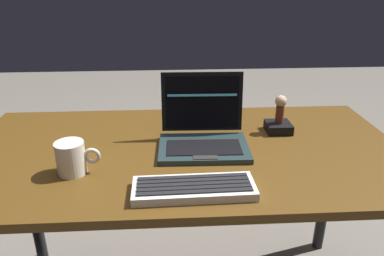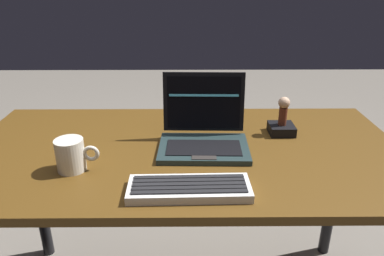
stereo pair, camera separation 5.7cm
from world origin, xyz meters
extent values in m
cube|color=#4F3311|center=(0.00, 0.00, 0.74)|extent=(1.51, 0.77, 0.03)
cylinder|color=black|center=(-0.70, 0.33, 0.36)|extent=(0.05, 0.05, 0.73)
cylinder|color=black|center=(0.70, 0.33, 0.36)|extent=(0.05, 0.05, 0.73)
cube|color=#202F31|center=(0.07, -0.02, 0.77)|extent=(0.31, 0.22, 0.02)
cube|color=black|center=(0.06, -0.04, 0.78)|extent=(0.25, 0.12, 0.00)
cube|color=#2B2725|center=(0.06, -0.10, 0.78)|extent=(0.08, 0.04, 0.00)
cube|color=black|center=(0.07, 0.09, 0.89)|extent=(0.29, 0.04, 0.21)
cube|color=black|center=(0.07, 0.09, 0.89)|extent=(0.26, 0.03, 0.19)
cube|color=#59CCF2|center=(0.07, 0.09, 0.92)|extent=(0.24, 0.01, 0.01)
cube|color=silver|center=(0.02, -0.27, 0.77)|extent=(0.34, 0.13, 0.03)
cube|color=black|center=(0.02, -0.31, 0.78)|extent=(0.31, 0.02, 0.00)
cube|color=black|center=(0.02, -0.29, 0.78)|extent=(0.31, 0.02, 0.00)
cube|color=black|center=(0.02, -0.27, 0.78)|extent=(0.31, 0.02, 0.00)
cube|color=black|center=(0.02, -0.26, 0.78)|extent=(0.31, 0.02, 0.00)
cube|color=black|center=(0.01, -0.24, 0.78)|extent=(0.31, 0.02, 0.00)
cube|color=black|center=(0.36, 0.12, 0.78)|extent=(0.09, 0.09, 0.04)
cylinder|color=#582618|center=(0.36, 0.12, 0.83)|extent=(0.03, 0.03, 0.07)
sphere|color=tan|center=(0.36, 0.12, 0.88)|extent=(0.04, 0.04, 0.04)
cylinder|color=beige|center=(-0.35, -0.14, 0.81)|extent=(0.09, 0.09, 0.10)
torus|color=beige|center=(-0.28, -0.14, 0.81)|extent=(0.05, 0.01, 0.05)
camera|label=1|loc=(-0.04, -1.13, 1.33)|focal=34.29mm
camera|label=2|loc=(0.02, -1.14, 1.33)|focal=34.29mm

